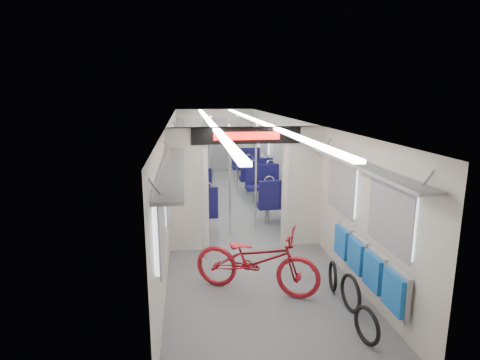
{
  "coord_description": "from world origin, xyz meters",
  "views": [
    {
      "loc": [
        -1.08,
        -9.27,
        2.92
      ],
      "look_at": [
        -0.04,
        -1.48,
        1.19
      ],
      "focal_mm": 30.0,
      "sensor_mm": 36.0,
      "label": 1
    }
  ],
  "objects": [
    {
      "name": "carriage",
      "position": [
        0.0,
        -0.27,
        1.5
      ],
      "size": [
        12.0,
        12.02,
        2.31
      ],
      "color": "#515456",
      "rests_on": "ground"
    },
    {
      "name": "bicycle",
      "position": [
        -0.11,
        -3.83,
        0.5
      ],
      "size": [
        2.0,
        1.41,
        1.0
      ],
      "primitive_type": "imported",
      "rotation": [
        0.0,
        0.0,
        1.13
      ],
      "color": "maroon",
      "rests_on": "ground"
    },
    {
      "name": "flip_bench",
      "position": [
        1.35,
        -4.34,
        0.58
      ],
      "size": [
        0.12,
        2.14,
        0.55
      ],
      "color": "gray",
      "rests_on": "carriage"
    },
    {
      "name": "bike_hoop_a",
      "position": [
        0.96,
        -5.27,
        0.21
      ],
      "size": [
        0.15,
        0.47,
        0.47
      ],
      "primitive_type": "torus",
      "rotation": [
        1.57,
        0.0,
        1.78
      ],
      "color": "black",
      "rests_on": "ground"
    },
    {
      "name": "bike_hoop_b",
      "position": [
        1.06,
        -4.54,
        0.24
      ],
      "size": [
        0.1,
        0.53,
        0.52
      ],
      "primitive_type": "torus",
      "rotation": [
        1.57,
        0.0,
        1.67
      ],
      "color": "black",
      "rests_on": "ground"
    },
    {
      "name": "bike_hoop_c",
      "position": [
        1.03,
        -3.96,
        0.2
      ],
      "size": [
        0.13,
        0.46,
        0.46
      ],
      "primitive_type": "torus",
      "rotation": [
        1.57,
        0.0,
        1.4
      ],
      "color": "black",
      "rests_on": "ground"
    },
    {
      "name": "seat_bay_near_left",
      "position": [
        -0.93,
        -0.23,
        0.56
      ],
      "size": [
        0.93,
        2.17,
        1.13
      ],
      "color": "#0F0D3D",
      "rests_on": "ground"
    },
    {
      "name": "seat_bay_near_right",
      "position": [
        0.94,
        0.21,
        0.55
      ],
      "size": [
        0.93,
        2.16,
        1.13
      ],
      "color": "#0F0D3D",
      "rests_on": "ground"
    },
    {
      "name": "seat_bay_far_left",
      "position": [
        -0.93,
        3.55,
        0.56
      ],
      "size": [
        0.93,
        2.19,
        1.14
      ],
      "color": "#0F0D3D",
      "rests_on": "ground"
    },
    {
      "name": "seat_bay_far_right",
      "position": [
        0.93,
        3.15,
        0.57
      ],
      "size": [
        0.96,
        2.3,
        1.17
      ],
      "color": "#0F0D3D",
      "rests_on": "ground"
    },
    {
      "name": "stanchion_near_left",
      "position": [
        -0.23,
        -1.38,
        1.15
      ],
      "size": [
        0.04,
        0.04,
        2.3
      ],
      "primitive_type": "cylinder",
      "color": "silver",
      "rests_on": "ground"
    },
    {
      "name": "stanchion_near_right",
      "position": [
        0.34,
        -1.17,
        1.15
      ],
      "size": [
        0.05,
        0.05,
        2.3
      ],
      "primitive_type": "cylinder",
      "color": "silver",
      "rests_on": "ground"
    },
    {
      "name": "stanchion_far_left",
      "position": [
        -0.41,
        1.58,
        1.15
      ],
      "size": [
        0.04,
        0.04,
        2.3
      ],
      "primitive_type": "cylinder",
      "color": "silver",
      "rests_on": "ground"
    },
    {
      "name": "stanchion_far_right",
      "position": [
        0.36,
        2.09,
        1.15
      ],
      "size": [
        0.04,
        0.04,
        2.3
      ],
      "primitive_type": "cylinder",
      "color": "silver",
      "rests_on": "ground"
    }
  ]
}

